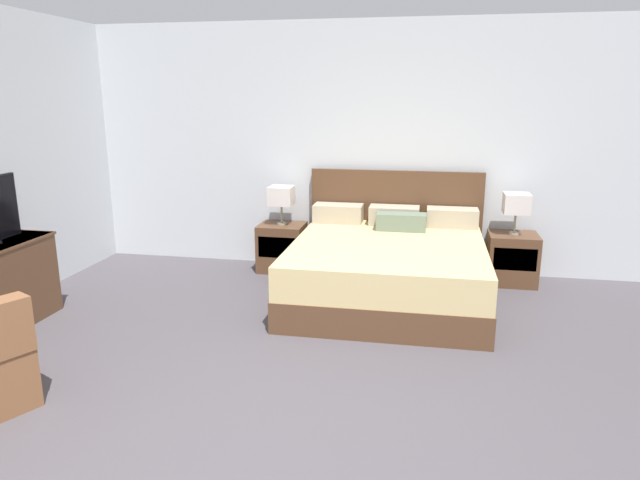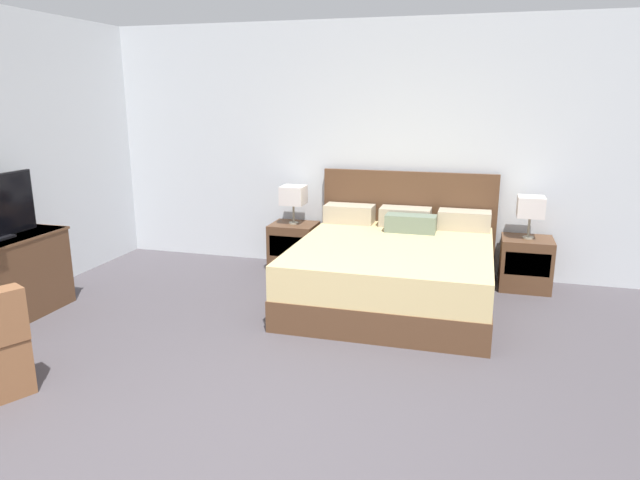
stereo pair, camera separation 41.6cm
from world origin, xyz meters
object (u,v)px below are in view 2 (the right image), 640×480
at_px(nightstand_right, 526,263).
at_px(table_lamp_left, 293,196).
at_px(bed, 394,269).
at_px(nightstand_left, 294,246).
at_px(table_lamp_right, 531,207).
at_px(dresser, 4,279).

height_order(nightstand_right, table_lamp_left, table_lamp_left).
height_order(bed, nightstand_left, bed).
distance_m(nightstand_left, table_lamp_right, 2.62).
distance_m(table_lamp_left, dresser, 3.00).
xyz_separation_m(bed, nightstand_right, (1.27, 0.73, -0.05)).
xyz_separation_m(table_lamp_left, table_lamp_right, (2.55, 0.00, 0.00)).
xyz_separation_m(nightstand_right, table_lamp_right, (0.00, 0.00, 0.60)).
relative_size(bed, table_lamp_right, 4.75).
bearing_deg(nightstand_right, nightstand_left, 180.00).
distance_m(bed, nightstand_right, 1.47).
bearing_deg(nightstand_right, dresser, -154.39).
distance_m(table_lamp_left, table_lamp_right, 2.55).
relative_size(nightstand_left, dresser, 0.45).
distance_m(nightstand_right, table_lamp_left, 2.62).
height_order(bed, table_lamp_right, bed).
distance_m(nightstand_right, dresser, 5.05).
bearing_deg(table_lamp_left, nightstand_left, -90.00).
xyz_separation_m(nightstand_right, table_lamp_left, (-2.55, 0.00, 0.60)).
relative_size(nightstand_right, dresser, 0.45).
distance_m(nightstand_left, dresser, 2.96).
bearing_deg(nightstand_right, table_lamp_right, 90.00).
xyz_separation_m(nightstand_left, dresser, (-2.00, -2.18, 0.12)).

